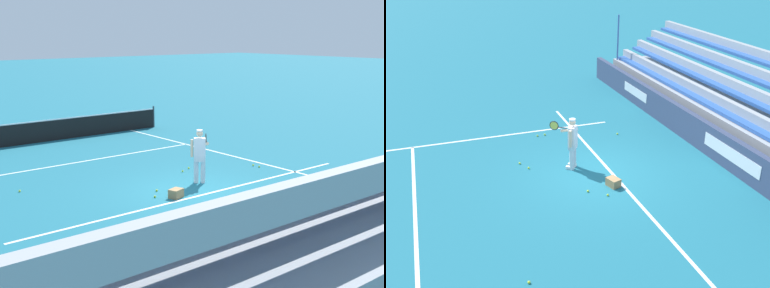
% 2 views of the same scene
% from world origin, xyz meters
% --- Properties ---
extents(ground_plane, '(160.00, 160.00, 0.00)m').
position_xyz_m(ground_plane, '(0.00, 0.00, 0.00)').
color(ground_plane, '#1E6B7F').
extents(court_baseline_white, '(12.00, 0.10, 0.01)m').
position_xyz_m(court_baseline_white, '(0.00, -0.50, 0.00)').
color(court_baseline_white, white).
rests_on(court_baseline_white, ground).
extents(court_sideline_white, '(0.10, 12.00, 0.01)m').
position_xyz_m(court_sideline_white, '(4.11, 4.00, 0.00)').
color(court_sideline_white, white).
rests_on(court_sideline_white, ground).
extents(court_service_line_white, '(8.22, 0.10, 0.01)m').
position_xyz_m(court_service_line_white, '(0.00, 5.50, 0.00)').
color(court_service_line_white, white).
rests_on(court_service_line_white, ground).
extents(back_wall_sponsor_board, '(20.73, 0.25, 1.10)m').
position_xyz_m(back_wall_sponsor_board, '(0.01, -4.22, 0.55)').
color(back_wall_sponsor_board, '#384260').
rests_on(back_wall_sponsor_board, ground).
extents(bleacher_stand, '(19.70, 3.20, 3.40)m').
position_xyz_m(bleacher_stand, '(0.00, -6.45, 0.76)').
color(bleacher_stand, '#9EA3A8').
rests_on(bleacher_stand, ground).
extents(tennis_player, '(0.97, 0.81, 1.71)m').
position_xyz_m(tennis_player, '(0.72, 0.58, 0.89)').
color(tennis_player, silver).
rests_on(tennis_player, ground).
extents(ball_box_cardboard, '(0.47, 0.41, 0.26)m').
position_xyz_m(ball_box_cardboard, '(-0.84, -0.21, 0.13)').
color(ball_box_cardboard, '#A87F51').
rests_on(ball_box_cardboard, ground).
extents(tennis_ball_far_right, '(0.07, 0.07, 0.07)m').
position_xyz_m(tennis_ball_far_right, '(3.60, 1.00, 0.03)').
color(tennis_ball_far_right, '#CCE533').
rests_on(tennis_ball_far_right, ground).
extents(tennis_ball_on_baseline, '(0.07, 0.07, 0.07)m').
position_xyz_m(tennis_ball_on_baseline, '(2.75, -1.94, 0.03)').
color(tennis_ball_on_baseline, '#CCE533').
rests_on(tennis_ball_on_baseline, ground).
extents(tennis_ball_near_player, '(0.07, 0.07, 0.07)m').
position_xyz_m(tennis_ball_near_player, '(1.54, 2.14, 0.03)').
color(tennis_ball_near_player, '#CCE533').
rests_on(tennis_ball_near_player, ground).
extents(tennis_ball_midcourt, '(0.07, 0.07, 0.07)m').
position_xyz_m(tennis_ball_midcourt, '(3.60, 0.71, 0.03)').
color(tennis_ball_midcourt, '#CCE533').
rests_on(tennis_ball_midcourt, ground).
extents(tennis_ball_by_box, '(0.07, 0.07, 0.07)m').
position_xyz_m(tennis_ball_by_box, '(-0.93, 0.64, 0.03)').
color(tennis_ball_by_box, '#CCE533').
rests_on(tennis_ball_by_box, ground).
extents(tennis_ball_toward_net, '(0.07, 0.07, 0.07)m').
position_xyz_m(tennis_ball_toward_net, '(-1.32, 0.17, 0.03)').
color(tennis_ball_toward_net, '#CCE533').
rests_on(tennis_ball_toward_net, ground).
extents(tennis_ball_stray_back, '(0.07, 0.07, 0.07)m').
position_xyz_m(tennis_ball_stray_back, '(1.11, 1.95, 0.03)').
color(tennis_ball_stray_back, '#CCE533').
rests_on(tennis_ball_stray_back, ground).
extents(tennis_ball_far_left, '(0.07, 0.07, 0.07)m').
position_xyz_m(tennis_ball_far_left, '(-4.14, 3.22, 0.03)').
color(tennis_ball_far_left, '#CCE533').
rests_on(tennis_ball_far_left, ground).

